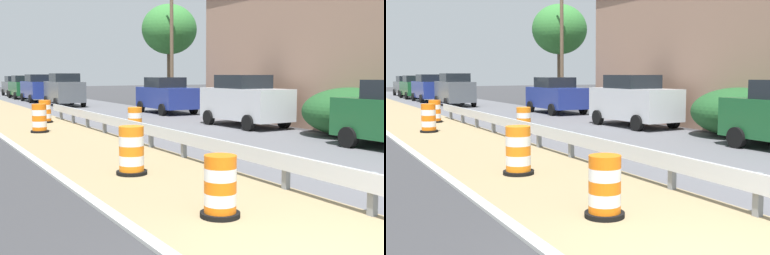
{
  "view_description": "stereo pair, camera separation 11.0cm",
  "coord_description": "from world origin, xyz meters",
  "views": [
    {
      "loc": [
        -3.94,
        -3.9,
        2.25
      ],
      "look_at": [
        0.78,
        4.46,
        1.19
      ],
      "focal_mm": 46.28,
      "sensor_mm": 36.0,
      "label": 1
    },
    {
      "loc": [
        -3.85,
        -3.95,
        2.25
      ],
      "look_at": [
        0.78,
        4.46,
        1.19
      ],
      "focal_mm": 46.28,
      "sensor_mm": 36.0,
      "label": 2
    }
  ],
  "objects": [
    {
      "name": "traffic_barrel_nearest",
      "position": [
        0.16,
        2.47,
        0.44
      ],
      "size": [
        0.64,
        0.64,
        0.98
      ],
      "color": "orange",
      "rests_on": "ground"
    },
    {
      "name": "traffic_barrel_close",
      "position": [
        0.22,
        6.2,
        0.49
      ],
      "size": [
        0.69,
        0.69,
        1.08
      ],
      "color": "orange",
      "rests_on": "ground"
    },
    {
      "name": "traffic_barrel_mid",
      "position": [
        0.19,
        15.2,
        0.49
      ],
      "size": [
        0.67,
        0.67,
        1.08
      ],
      "color": "orange",
      "rests_on": "ground"
    },
    {
      "name": "traffic_barrel_far",
      "position": [
        3.18,
        13.01,
        0.44
      ],
      "size": [
        0.65,
        0.65,
        0.99
      ],
      "color": "orange",
      "rests_on": "ground"
    },
    {
      "name": "traffic_barrel_farther",
      "position": [
        1.25,
        18.87,
        0.46
      ],
      "size": [
        0.66,
        0.66,
        1.02
      ],
      "color": "orange",
      "rests_on": "ground"
    },
    {
      "name": "car_lead_near_lane",
      "position": [
        4.68,
        35.86,
        1.07
      ],
      "size": [
        2.11,
        4.64,
        2.14
      ],
      "rotation": [
        0.0,
        0.0,
        1.58
      ],
      "color": "navy",
      "rests_on": "ground"
    },
    {
      "name": "car_lead_far_lane",
      "position": [
        4.83,
        47.12,
        0.98
      ],
      "size": [
        1.97,
        4.41,
        1.96
      ],
      "rotation": [
        0.0,
        0.0,
        1.58
      ],
      "color": "#4C5156",
      "rests_on": "ground"
    },
    {
      "name": "car_mid_far_lane",
      "position": [
        8.44,
        20.96,
        1.01
      ],
      "size": [
        2.16,
        4.22,
        2.01
      ],
      "rotation": [
        0.0,
        0.0,
        -1.56
      ],
      "color": "navy",
      "rests_on": "ground"
    },
    {
      "name": "car_trailing_far_lane",
      "position": [
        5.08,
        29.83,
        1.11
      ],
      "size": [
        2.14,
        4.7,
        2.23
      ],
      "rotation": [
        0.0,
        0.0,
        1.54
      ],
      "color": "#4C5156",
      "rests_on": "ground"
    },
    {
      "name": "car_distant_a",
      "position": [
        8.24,
        13.12,
        1.08
      ],
      "size": [
        2.17,
        4.31,
        2.17
      ],
      "rotation": [
        0.0,
        0.0,
        -1.54
      ],
      "color": "silver",
      "rests_on": "ground"
    },
    {
      "name": "car_distant_b",
      "position": [
        4.58,
        41.5,
        1.02
      ],
      "size": [
        2.08,
        4.32,
        2.04
      ],
      "rotation": [
        0.0,
        0.0,
        1.57
      ],
      "color": "#195128",
      "rests_on": "ground"
    },
    {
      "name": "roadside_shop_near",
      "position": [
        13.28,
        12.69,
        3.26
      ],
      "size": [
        7.21,
        12.98,
        6.49
      ],
      "color": "#93705B",
      "rests_on": "ground"
    },
    {
      "name": "utility_pole_near",
      "position": [
        11.24,
        10.83,
        3.76
      ],
      "size": [
        0.24,
        1.8,
        7.22
      ],
      "color": "brown",
      "rests_on": "ground"
    },
    {
      "name": "utility_pole_mid",
      "position": [
        11.28,
        25.79,
        4.34
      ],
      "size": [
        0.24,
        1.8,
        8.36
      ],
      "color": "brown",
      "rests_on": "ground"
    },
    {
      "name": "bush_roadside",
      "position": [
        9.66,
        8.67,
        0.87
      ],
      "size": [
        3.41,
        3.41,
        1.74
      ],
      "primitive_type": "ellipsoid",
      "color": "#1E4C23",
      "rests_on": "ground"
    },
    {
      "name": "tree_roadside",
      "position": [
        12.62,
        28.79,
        5.39
      ],
      "size": [
        4.02,
        4.02,
        7.24
      ],
      "color": "brown",
      "rests_on": "ground"
    }
  ]
}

